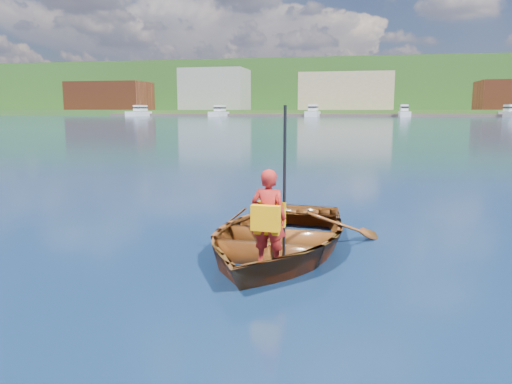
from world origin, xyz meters
The scene contains 8 objects.
ground centered at (0.00, 0.00, 0.00)m, with size 600.00×600.00×0.00m.
rowboat centered at (-1.19, 0.79, 0.23)m, with size 3.01×3.94×0.76m.
child_paddler centered at (-1.14, -0.12, 0.68)m, with size 0.45×0.37×1.89m.
shoreline centered at (0.00, 236.61, 10.32)m, with size 400.00×140.00×22.00m.
dock centered at (-1.04, 148.00, 0.40)m, with size 160.05×7.14×0.80m.
waterfront_buildings centered at (-7.74, 165.00, 7.74)m, with size 202.00×16.00×14.00m.
marina_yachts centered at (6.14, 143.37, 1.31)m, with size 143.41×13.92×4.41m.
hillside_trees centered at (-10.55, 235.21, 17.57)m, with size 302.99×89.76×27.59m.
Camera 1 is at (-0.12, -5.77, 1.93)m, focal length 35.00 mm.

